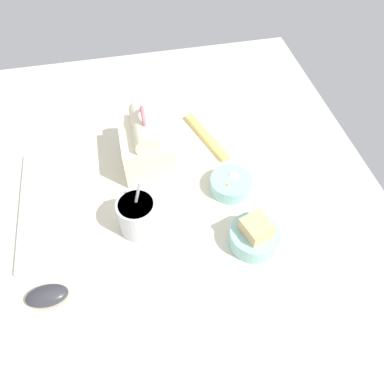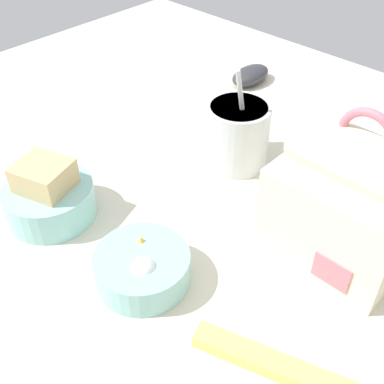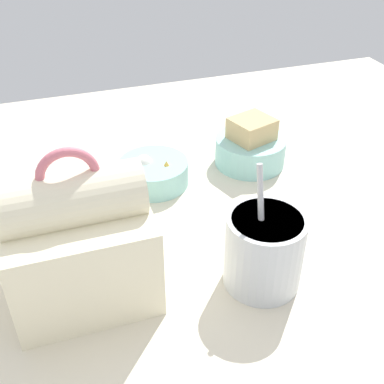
# 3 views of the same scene
# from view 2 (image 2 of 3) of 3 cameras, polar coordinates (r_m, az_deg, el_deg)

# --- Properties ---
(desk_surface) EXTENTS (1.40, 1.10, 0.02)m
(desk_surface) POSITION_cam_2_polar(r_m,az_deg,el_deg) (0.66, 3.73, -3.69)
(desk_surface) COLOR beige
(desk_surface) RESTS_ON ground
(keyboard) EXTENTS (0.38, 0.13, 0.02)m
(keyboard) POSITION_cam_2_polar(r_m,az_deg,el_deg) (0.87, 20.75, 7.52)
(keyboard) COLOR silver
(keyboard) RESTS_ON desk_surface
(lunch_bag) EXTENTS (0.16, 0.14, 0.20)m
(lunch_bag) POSITION_cam_2_polar(r_m,az_deg,el_deg) (0.59, 18.02, -1.12)
(lunch_bag) COLOR #EFE5C1
(lunch_bag) RESTS_ON desk_surface
(soup_cup) EXTENTS (0.09, 0.09, 0.16)m
(soup_cup) POSITION_cam_2_polar(r_m,az_deg,el_deg) (0.72, 5.38, 6.90)
(soup_cup) COLOR silver
(soup_cup) RESTS_ON desk_surface
(bento_bowl_sandwich) EXTENTS (0.12, 0.12, 0.08)m
(bento_bowl_sandwich) POSITION_cam_2_polar(r_m,az_deg,el_deg) (0.66, -16.58, -0.52)
(bento_bowl_sandwich) COLOR #93D1CC
(bento_bowl_sandwich) RESTS_ON desk_surface
(bento_bowl_snacks) EXTENTS (0.11, 0.11, 0.05)m
(bento_bowl_snacks) POSITION_cam_2_polar(r_m,az_deg,el_deg) (0.57, -6.15, -8.59)
(bento_bowl_snacks) COLOR #93D1CC
(bento_bowl_snacks) RESTS_ON desk_surface
(computer_mouse) EXTENTS (0.05, 0.09, 0.03)m
(computer_mouse) POSITION_cam_2_polar(r_m,az_deg,el_deg) (0.97, 6.94, 13.58)
(computer_mouse) COLOR #333338
(computer_mouse) RESTS_ON desk_surface
(chopstick_case) EXTENTS (0.21, 0.09, 0.02)m
(chopstick_case) POSITION_cam_2_polar(r_m,az_deg,el_deg) (0.51, 12.38, -20.37)
(chopstick_case) COLOR #EFD666
(chopstick_case) RESTS_ON desk_surface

